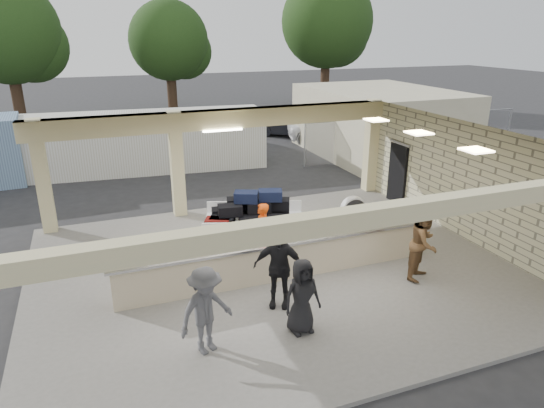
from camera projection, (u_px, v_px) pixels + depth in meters
name	position (u px, v px, depth m)	size (l,w,h in m)	color
ground	(272.00, 271.00, 12.64)	(120.00, 120.00, 0.00)	#262628
pavilion	(271.00, 213.00, 12.84)	(12.01, 10.00, 3.55)	slate
baggage_counter	(279.00, 259.00, 12.01)	(8.20, 0.58, 0.98)	beige
luggage_cart	(252.00, 217.00, 13.59)	(3.20, 2.52, 1.63)	silver
drum_fan	(354.00, 209.00, 15.30)	(0.85, 0.45, 0.90)	silver
baggage_handler	(262.00, 233.00, 12.71)	(0.59, 0.33, 1.63)	#D9430B
passenger_a	(424.00, 243.00, 11.81)	(0.91, 0.40, 1.87)	brown
passenger_b	(278.00, 267.00, 10.59)	(1.10, 0.40, 1.88)	black
passenger_c	(206.00, 311.00, 9.07)	(1.14, 0.40, 1.77)	#545459
passenger_d	(302.00, 296.00, 9.72)	(0.78, 0.32, 1.60)	black
car_white_a	(334.00, 128.00, 27.10)	(2.38, 5.02, 1.43)	white
car_white_b	(365.00, 123.00, 28.44)	(1.74, 4.66, 1.47)	white
car_dark	(289.00, 125.00, 28.43)	(1.40, 3.96, 1.32)	black
container_white	(131.00, 143.00, 21.22)	(11.71, 2.34, 2.54)	white
fence	(416.00, 135.00, 23.87)	(12.06, 0.06, 2.03)	gray
tree_left	(13.00, 35.00, 29.42)	(6.60, 6.30, 9.00)	#382619
tree_mid	(173.00, 44.00, 34.73)	(6.00, 5.60, 8.00)	#382619
tree_right	(330.00, 26.00, 37.43)	(7.20, 7.00, 10.00)	#382619
adjacent_building	(379.00, 122.00, 24.06)	(6.00, 8.00, 3.20)	beige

